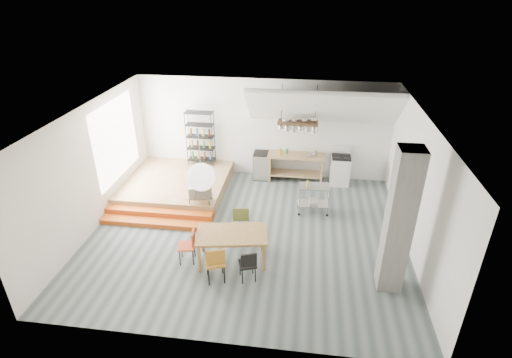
# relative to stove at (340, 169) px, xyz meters

# --- Properties ---
(floor) EXTENTS (8.00, 8.00, 0.00)m
(floor) POSITION_rel_stove_xyz_m (-2.50, -3.16, -0.48)
(floor) COLOR #4A5456
(floor) RESTS_ON ground
(wall_back) EXTENTS (8.00, 0.04, 3.20)m
(wall_back) POSITION_rel_stove_xyz_m (-2.50, 0.34, 1.12)
(wall_back) COLOR silver
(wall_back) RESTS_ON ground
(wall_left) EXTENTS (0.04, 7.00, 3.20)m
(wall_left) POSITION_rel_stove_xyz_m (-6.50, -3.16, 1.12)
(wall_left) COLOR silver
(wall_left) RESTS_ON ground
(wall_right) EXTENTS (0.04, 7.00, 3.20)m
(wall_right) POSITION_rel_stove_xyz_m (1.50, -3.16, 1.12)
(wall_right) COLOR silver
(wall_right) RESTS_ON ground
(ceiling) EXTENTS (8.00, 7.00, 0.02)m
(ceiling) POSITION_rel_stove_xyz_m (-2.50, -3.16, 2.72)
(ceiling) COLOR white
(ceiling) RESTS_ON wall_back
(slope_ceiling) EXTENTS (4.40, 1.44, 1.32)m
(slope_ceiling) POSITION_rel_stove_xyz_m (-0.70, -0.26, 2.07)
(slope_ceiling) COLOR white
(slope_ceiling) RESTS_ON wall_back
(window_pane) EXTENTS (0.02, 2.50, 2.20)m
(window_pane) POSITION_rel_stove_xyz_m (-6.48, -1.66, 1.32)
(window_pane) COLOR white
(window_pane) RESTS_ON wall_left
(platform) EXTENTS (3.00, 3.00, 0.40)m
(platform) POSITION_rel_stove_xyz_m (-5.00, -1.16, -0.28)
(platform) COLOR #956E4A
(platform) RESTS_ON ground
(step_lower) EXTENTS (3.00, 0.35, 0.13)m
(step_lower) POSITION_rel_stove_xyz_m (-5.00, -3.11, -0.41)
(step_lower) COLOR #C05116
(step_lower) RESTS_ON ground
(step_upper) EXTENTS (3.00, 0.35, 0.27)m
(step_upper) POSITION_rel_stove_xyz_m (-5.00, -2.76, -0.35)
(step_upper) COLOR #C05116
(step_upper) RESTS_ON ground
(concrete_column) EXTENTS (0.50, 0.50, 3.20)m
(concrete_column) POSITION_rel_stove_xyz_m (0.80, -4.66, 1.12)
(concrete_column) COLOR slate
(concrete_column) RESTS_ON ground
(kitchen_counter) EXTENTS (1.80, 0.60, 0.91)m
(kitchen_counter) POSITION_rel_stove_xyz_m (-1.40, -0.01, 0.15)
(kitchen_counter) COLOR #956E4A
(kitchen_counter) RESTS_ON ground
(stove) EXTENTS (0.60, 0.60, 1.18)m
(stove) POSITION_rel_stove_xyz_m (0.00, 0.00, 0.00)
(stove) COLOR white
(stove) RESTS_ON ground
(pot_rack) EXTENTS (1.20, 0.50, 1.43)m
(pot_rack) POSITION_rel_stove_xyz_m (-1.37, -0.23, 1.50)
(pot_rack) COLOR #44291B
(pot_rack) RESTS_ON ceiling
(wire_shelving) EXTENTS (0.88, 0.38, 1.80)m
(wire_shelving) POSITION_rel_stove_xyz_m (-4.50, 0.04, 0.85)
(wire_shelving) COLOR black
(wire_shelving) RESTS_ON platform
(microwave_shelf) EXTENTS (0.60, 0.40, 0.16)m
(microwave_shelf) POSITION_rel_stove_xyz_m (-3.90, -2.41, 0.07)
(microwave_shelf) COLOR #956E4A
(microwave_shelf) RESTS_ON platform
(paper_lantern) EXTENTS (0.60, 0.60, 0.60)m
(paper_lantern) POSITION_rel_stove_xyz_m (-3.27, -4.39, 1.72)
(paper_lantern) COLOR white
(paper_lantern) RESTS_ON ceiling
(dining_table) EXTENTS (1.72, 1.14, 0.76)m
(dining_table) POSITION_rel_stove_xyz_m (-2.67, -4.29, 0.20)
(dining_table) COLOR brown
(dining_table) RESTS_ON ground
(chair_mustard) EXTENTS (0.54, 0.54, 0.92)m
(chair_mustard) POSITION_rel_stove_xyz_m (-2.89, -5.06, 0.07)
(chair_mustard) COLOR #A7681C
(chair_mustard) RESTS_ON ground
(chair_black) EXTENTS (0.46, 0.46, 0.79)m
(chair_black) POSITION_rel_stove_xyz_m (-2.20, -4.94, -0.01)
(chair_black) COLOR black
(chair_black) RESTS_ON ground
(chair_olive) EXTENTS (0.47, 0.47, 0.91)m
(chair_olive) POSITION_rel_stove_xyz_m (-2.59, -3.54, 0.06)
(chair_olive) COLOR olive
(chair_olive) RESTS_ON ground
(chair_red) EXTENTS (0.44, 0.44, 0.83)m
(chair_red) POSITION_rel_stove_xyz_m (-3.64, -4.45, 0.02)
(chair_red) COLOR #BC3D1A
(chair_red) RESTS_ON ground
(rolling_cart) EXTENTS (0.88, 0.54, 0.84)m
(rolling_cart) POSITION_rel_stove_xyz_m (-0.82, -1.89, 0.06)
(rolling_cart) COLOR silver
(rolling_cart) RESTS_ON ground
(mini_fridge) EXTENTS (0.53, 0.53, 0.90)m
(mini_fridge) POSITION_rel_stove_xyz_m (-2.50, 0.04, -0.03)
(mini_fridge) COLOR black
(mini_fridge) RESTS_ON ground
(microwave) EXTENTS (0.67, 0.52, 0.34)m
(microwave) POSITION_rel_stove_xyz_m (-3.90, -2.41, 0.25)
(microwave) COLOR beige
(microwave) RESTS_ON microwave_shelf
(bowl) EXTENTS (0.21, 0.21, 0.05)m
(bowl) POSITION_rel_stove_xyz_m (-0.99, -0.06, 0.45)
(bowl) COLOR silver
(bowl) RESTS_ON kitchen_counter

